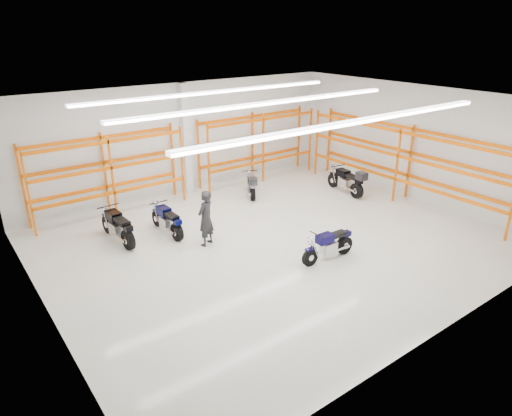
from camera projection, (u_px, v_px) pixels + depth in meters
ground at (275, 241)px, 14.97m from camera, size 14.00×14.00×0.00m
room_shell at (276, 143)px, 13.76m from camera, size 14.02×12.02×4.51m
motorcycle_main at (330, 245)px, 13.67m from camera, size 1.94×0.64×0.95m
motorcycle_back_a at (118, 228)px, 14.70m from camera, size 0.74×2.22×1.09m
motorcycle_back_b at (168, 221)px, 15.27m from camera, size 0.68×2.04×1.00m
motorcycle_back_c at (251, 185)px, 18.67m from camera, size 1.13×1.79×1.00m
motorcycle_back_d at (348, 181)px, 18.89m from camera, size 0.75×2.25×1.16m
standing_man at (206, 218)px, 14.39m from camera, size 0.79×0.68×1.83m
structural_column at (186, 140)px, 18.46m from camera, size 0.32×0.32×4.50m
pallet_racking_back_left at (108, 167)px, 16.50m from camera, size 5.67×0.87×3.00m
pallet_racking_back_right at (258, 141)px, 20.26m from camera, size 5.67×0.87×3.00m
pallet_racking_side at (404, 156)px, 17.87m from camera, size 0.87×9.07×3.00m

